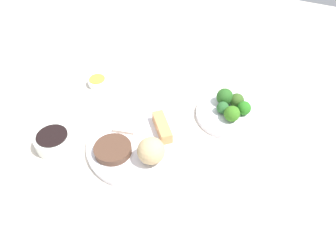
% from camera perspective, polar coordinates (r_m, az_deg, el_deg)
% --- Properties ---
extents(tabletop, '(2.20, 2.20, 0.02)m').
position_cam_1_polar(tabletop, '(0.88, -4.99, -4.01)').
color(tabletop, beige).
rests_on(tabletop, ground).
extents(main_plate, '(0.28, 0.28, 0.02)m').
position_cam_1_polar(main_plate, '(0.87, -5.24, -3.05)').
color(main_plate, white).
rests_on(main_plate, tabletop).
extents(rice_scoop, '(0.07, 0.07, 0.07)m').
position_cam_1_polar(rice_scoop, '(0.79, -3.03, -4.45)').
color(rice_scoop, tan).
rests_on(rice_scoop, main_plate).
extents(spring_roll, '(0.10, 0.09, 0.03)m').
position_cam_1_polar(spring_roll, '(0.87, -1.04, -0.19)').
color(spring_roll, tan).
rests_on(spring_roll, main_plate).
extents(crab_rangoon_wonton, '(0.09, 0.08, 0.01)m').
position_cam_1_polar(crab_rangoon_wonton, '(0.91, -7.39, 0.53)').
color(crab_rangoon_wonton, beige).
rests_on(crab_rangoon_wonton, main_plate).
extents(stir_fry_heap, '(0.10, 0.10, 0.02)m').
position_cam_1_polar(stir_fry_heap, '(0.84, -9.81, -4.13)').
color(stir_fry_heap, '#513526').
rests_on(stir_fry_heap, main_plate).
extents(broccoli_plate, '(0.20, 0.20, 0.01)m').
position_cam_1_polar(broccoli_plate, '(0.96, 10.97, 2.04)').
color(broccoli_plate, white).
rests_on(broccoli_plate, tabletop).
extents(broccoli_floret_0, '(0.05, 0.05, 0.05)m').
position_cam_1_polar(broccoli_floret_0, '(0.92, 11.32, 2.17)').
color(broccoli_floret_0, '#36741C').
rests_on(broccoli_floret_0, broccoli_plate).
extents(broccoli_floret_1, '(0.04, 0.04, 0.04)m').
position_cam_1_polar(broccoli_floret_1, '(0.94, 9.74, 3.23)').
color(broccoli_floret_1, '#295F2B').
rests_on(broccoli_floret_1, broccoli_plate).
extents(broccoli_floret_2, '(0.05, 0.05, 0.05)m').
position_cam_1_polar(broccoli_floret_2, '(0.97, 10.09, 5.14)').
color(broccoli_floret_2, '#275C1F').
rests_on(broccoli_floret_2, broccoli_plate).
extents(broccoli_floret_3, '(0.04, 0.04, 0.04)m').
position_cam_1_polar(broccoli_floret_3, '(0.95, 13.39, 3.13)').
color(broccoli_floret_3, '#28721C').
rests_on(broccoli_floret_3, broccoli_plate).
extents(broccoli_floret_5, '(0.04, 0.04, 0.04)m').
position_cam_1_polar(broccoli_floret_5, '(0.97, 12.17, 4.50)').
color(broccoli_floret_5, '#35591F').
rests_on(broccoli_floret_5, broccoli_plate).
extents(soy_sauce_bowl, '(0.10, 0.10, 0.04)m').
position_cam_1_polar(soy_sauce_bowl, '(0.91, -19.67, -2.57)').
color(soy_sauce_bowl, white).
rests_on(soy_sauce_bowl, tabletop).
extents(soy_sauce_bowl_liquid, '(0.08, 0.08, 0.00)m').
position_cam_1_polar(soy_sauce_bowl_liquid, '(0.89, -20.01, -1.63)').
color(soy_sauce_bowl_liquid, black).
rests_on(soy_sauce_bowl_liquid, soy_sauce_bowl).
extents(sauce_ramekin_hot_mustard, '(0.06, 0.06, 0.02)m').
position_cam_1_polar(sauce_ramekin_hot_mustard, '(1.08, -12.43, 7.66)').
color(sauce_ramekin_hot_mustard, white).
rests_on(sauce_ramekin_hot_mustard, tabletop).
extents(sauce_ramekin_hot_mustard_liquid, '(0.05, 0.05, 0.00)m').
position_cam_1_polar(sauce_ramekin_hot_mustard_liquid, '(1.07, -12.53, 8.19)').
color(sauce_ramekin_hot_mustard_liquid, yellow).
rests_on(sauce_ramekin_hot_mustard_liquid, sauce_ramekin_hot_mustard).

